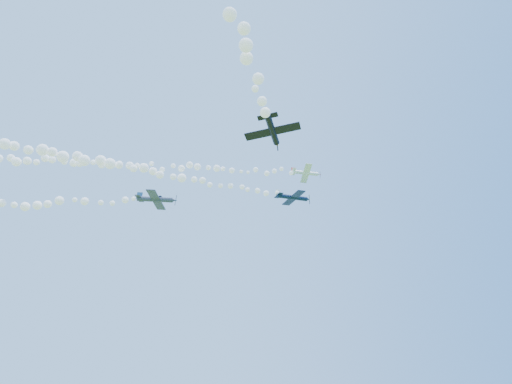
{
  "coord_description": "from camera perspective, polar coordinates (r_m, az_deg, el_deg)",
  "views": [
    {
      "loc": [
        -5.24,
        -71.47,
        2.0
      ],
      "look_at": [
        4.77,
        -7.43,
        44.45
      ],
      "focal_mm": 30.0,
      "sensor_mm": 36.0,
      "label": 1
    }
  ],
  "objects": [
    {
      "name": "plane_white",
      "position": [
        89.64,
        6.67,
        2.54
      ],
      "size": [
        6.32,
        6.67,
        2.3
      ],
      "rotation": [
        -0.03,
        0.06,
        -0.07
      ],
      "color": "white"
    },
    {
      "name": "smoke_trail_white",
      "position": [
        89.88,
        -16.25,
        3.49
      ],
      "size": [
        67.39,
        6.6,
        2.74
      ],
      "primitive_type": null,
      "color": "white"
    },
    {
      "name": "plane_navy",
      "position": [
        92.15,
        4.98,
        -0.72
      ],
      "size": [
        8.16,
        8.57,
        2.35
      ],
      "rotation": [
        0.17,
        -0.07,
        0.18
      ],
      "color": "#0D1A39"
    },
    {
      "name": "smoke_trail_navy",
      "position": [
        85.96,
        -17.64,
        3.43
      ],
      "size": [
        66.11,
        14.48,
        3.16
      ],
      "primitive_type": null,
      "color": "white"
    },
    {
      "name": "plane_grey",
      "position": [
        74.67,
        -13.17,
        -0.97
      ],
      "size": [
        7.2,
        7.6,
        2.7
      ],
      "rotation": [
        0.1,
        0.08,
        -0.19
      ],
      "color": "#373B51"
    },
    {
      "name": "plane_black",
      "position": [
        53.54,
        2.2,
        8.18
      ],
      "size": [
        6.97,
        6.59,
        1.79
      ],
      "rotation": [
        -0.07,
        -0.06,
        1.18
      ],
      "color": "black"
    }
  ]
}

